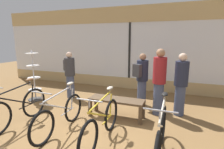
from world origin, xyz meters
TOP-DOWN VIEW (x-y plane):
  - ground_plane at (0.00, 0.00)m, footprint 24.00×24.00m
  - shop_back_wall at (0.00, 3.77)m, footprint 12.00×0.08m
  - bicycle_far_left at (-1.60, -0.12)m, footprint 0.46×1.77m
  - bicycle_left at (-0.50, -0.02)m, footprint 0.46×1.73m
  - bicycle_right at (0.50, -0.08)m, footprint 0.46×1.74m
  - bicycle_far_right at (1.61, -0.18)m, footprint 0.46×1.77m
  - accessory_rack at (-2.54, 1.37)m, footprint 0.48×0.48m
  - display_bench at (0.40, 1.08)m, footprint 1.40×0.44m
  - customer_near_rack at (0.83, 2.11)m, footprint 0.48×0.56m
  - customer_by_window at (-1.61, 2.01)m, footprint 0.56×0.52m
  - customer_mid_floor at (1.37, 1.64)m, footprint 0.38×0.38m
  - customer_near_bench at (1.90, 1.79)m, footprint 0.37×0.37m

SIDE VIEW (x-z plane):
  - ground_plane at x=0.00m, z-range 0.00..0.00m
  - bicycle_left at x=-0.50m, z-range -0.13..0.89m
  - bicycle_right at x=0.50m, z-range -0.13..0.90m
  - display_bench at x=0.40m, z-range 0.15..0.64m
  - bicycle_far_left at x=-1.60m, z-range -0.12..0.93m
  - bicycle_far_right at x=1.61m, z-range -0.12..0.93m
  - accessory_rack at x=-2.54m, z-range -0.14..1.49m
  - customer_by_window at x=-1.61m, z-range 0.06..1.62m
  - customer_near_rack at x=0.83m, z-range 0.06..1.63m
  - customer_near_bench at x=1.90m, z-range 0.04..1.67m
  - customer_mid_floor at x=1.37m, z-range 0.05..1.79m
  - shop_back_wall at x=0.00m, z-range 0.04..3.24m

